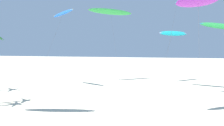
# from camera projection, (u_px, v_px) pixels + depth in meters

# --- Properties ---
(flying_kite_4) EXTENTS (7.85, 6.47, 14.02)m
(flying_kite_4) POSITION_uv_depth(u_px,v_px,m) (111.00, 12.00, 46.47)
(flying_kite_4) COLOR green
(flying_kite_4) RESTS_ON ground
(flying_kite_6) EXTENTS (6.55, 11.21, 10.29)m
(flying_kite_6) POSITION_uv_depth(u_px,v_px,m) (221.00, 26.00, 34.43)
(flying_kite_6) COLOR green
(flying_kite_6) RESTS_ON ground
(flying_kite_7) EXTENTS (4.92, 9.08, 12.17)m
(flying_kite_7) POSITION_uv_depth(u_px,v_px,m) (198.00, 1.00, 23.81)
(flying_kite_7) COLOR purple
(flying_kite_7) RESTS_ON ground
(flying_kite_8) EXTENTS (6.28, 5.23, 12.94)m
(flying_kite_8) POSITION_uv_depth(u_px,v_px,m) (63.00, 13.00, 40.21)
(flying_kite_8) COLOR blue
(flying_kite_8) RESTS_ON ground
(flying_kite_10) EXTENTS (6.14, 5.89, 9.79)m
(flying_kite_10) POSITION_uv_depth(u_px,v_px,m) (173.00, 33.00, 46.07)
(flying_kite_10) COLOR #19B2B7
(flying_kite_10) RESTS_ON ground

